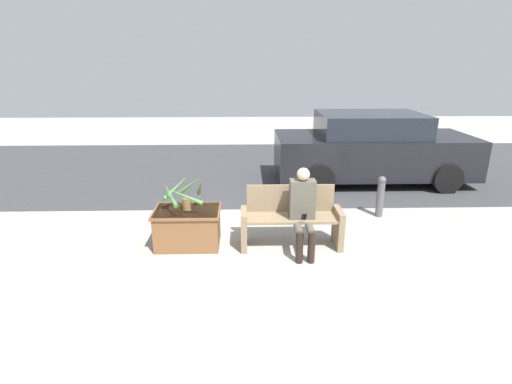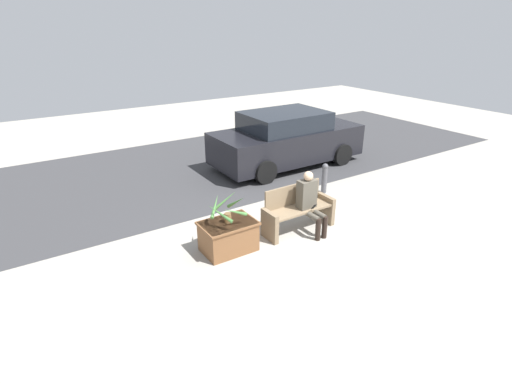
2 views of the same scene
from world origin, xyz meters
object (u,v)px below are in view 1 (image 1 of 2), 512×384
object	(u,v)px
bench	(291,219)
person_seated	(303,207)
bollard_post	(381,195)
planter_box	(188,226)
potted_plant	(185,193)
parked_car	(372,149)

from	to	relation	value
bench	person_seated	world-z (taller)	person_seated
person_seated	bollard_post	size ratio (longest dim) A/B	1.66
planter_box	potted_plant	world-z (taller)	potted_plant
bench	planter_box	xyz separation A→B (m)	(-1.56, 0.04, -0.12)
bench	person_seated	xyz separation A→B (m)	(0.14, -0.19, 0.25)
bench	planter_box	distance (m)	1.56
planter_box	bollard_post	distance (m)	3.46
bench	potted_plant	size ratio (longest dim) A/B	2.13
person_seated	parked_car	world-z (taller)	parked_car
potted_plant	parked_car	size ratio (longest dim) A/B	0.16
potted_plant	parked_car	bearing A→B (deg)	40.79
person_seated	potted_plant	distance (m)	1.74
bench	bollard_post	distance (m)	2.06
planter_box	bollard_post	world-z (taller)	bollard_post
potted_plant	bench	bearing A→B (deg)	-1.71
person_seated	potted_plant	bearing A→B (deg)	172.11
planter_box	potted_plant	distance (m)	0.54
bench	bollard_post	bearing A→B (deg)	33.04
person_seated	potted_plant	xyz separation A→B (m)	(-1.72, 0.24, 0.16)
person_seated	parked_car	bearing A→B (deg)	59.53
parked_car	bollard_post	bearing A→B (deg)	-102.21
person_seated	planter_box	world-z (taller)	person_seated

